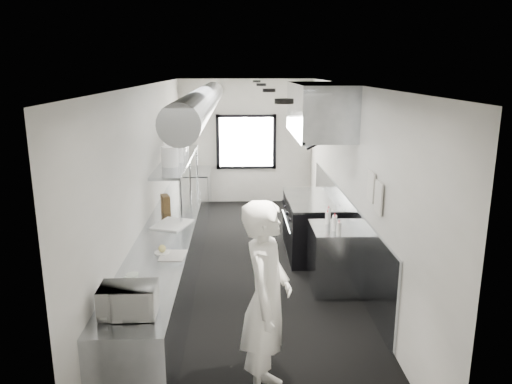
{
  "coord_description": "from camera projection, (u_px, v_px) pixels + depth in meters",
  "views": [
    {
      "loc": [
        -0.18,
        -7.11,
        3.04
      ],
      "look_at": [
        0.07,
        -0.2,
        1.29
      ],
      "focal_mm": 34.55,
      "sensor_mm": 36.0,
      "label": 1
    }
  ],
  "objects": [
    {
      "name": "newspaper",
      "position": [
        173.0,
        255.0,
        5.76
      ],
      "size": [
        0.31,
        0.38,
        0.01
      ],
      "primitive_type": "cube",
      "rotation": [
        0.0,
        0.0,
        -0.07
      ],
      "color": "silver",
      "rests_on": "prep_counter"
    },
    {
      "name": "wall_front",
      "position": [
        266.0,
        311.0,
        3.42
      ],
      "size": [
        3.0,
        0.02,
        2.8
      ],
      "primitive_type": "cube",
      "color": "silver",
      "rests_on": "floor"
    },
    {
      "name": "ceiling",
      "position": [
        251.0,
        85.0,
        6.95
      ],
      "size": [
        3.0,
        8.0,
        0.01
      ],
      "primitive_type": "cube",
      "color": "beige",
      "rests_on": "wall_back"
    },
    {
      "name": "pastry",
      "position": [
        162.0,
        248.0,
        5.83
      ],
      "size": [
        0.09,
        0.09,
        0.09
      ],
      "primitive_type": "sphere",
      "color": "#D7C971",
      "rests_on": "small_plate"
    },
    {
      "name": "squeeze_bottle_d",
      "position": [
        327.0,
        218.0,
        6.92
      ],
      "size": [
        0.07,
        0.07,
        0.17
      ],
      "primitive_type": "cylinder",
      "rotation": [
        0.0,
        0.0,
        -0.32
      ],
      "color": "silver",
      "rests_on": "bottle_station"
    },
    {
      "name": "notice_sheet_b",
      "position": [
        379.0,
        197.0,
        5.81
      ],
      "size": [
        0.02,
        0.28,
        0.38
      ],
      "primitive_type": "cube",
      "color": "silver",
      "rests_on": "wall_right"
    },
    {
      "name": "hvac_duct",
      "position": [
        203.0,
        101.0,
        7.37
      ],
      "size": [
        0.4,
        6.4,
        0.4
      ],
      "primitive_type": "cylinder",
      "rotation": [
        1.57,
        0.0,
        0.0
      ],
      "color": "gray",
      "rests_on": "ceiling"
    },
    {
      "name": "wall_back",
      "position": [
        246.0,
        142.0,
        11.17
      ],
      "size": [
        3.0,
        0.02,
        2.8
      ],
      "primitive_type": "cube",
      "color": "silver",
      "rests_on": "floor"
    },
    {
      "name": "far_work_table",
      "position": [
        194.0,
        191.0,
        10.59
      ],
      "size": [
        0.7,
        1.2,
        0.9
      ],
      "primitive_type": "cube",
      "color": "#959DA3",
      "rests_on": "floor"
    },
    {
      "name": "line_cook",
      "position": [
        266.0,
        301.0,
        4.51
      ],
      "size": [
        0.6,
        0.78,
        1.92
      ],
      "primitive_type": "imported",
      "rotation": [
        0.0,
        0.0,
        1.35
      ],
      "color": "white",
      "rests_on": "floor"
    },
    {
      "name": "wall_cladding",
      "position": [
        343.0,
        228.0,
        7.85
      ],
      "size": [
        0.03,
        5.5,
        1.1
      ],
      "primitive_type": "cube",
      "color": "#959DA3",
      "rests_on": "wall_right"
    },
    {
      "name": "notice_sheet_a",
      "position": [
        371.0,
        186.0,
        6.14
      ],
      "size": [
        0.02,
        0.28,
        0.38
      ],
      "primitive_type": "cube",
      "color": "silver",
      "rests_on": "wall_right"
    },
    {
      "name": "plate_stack_c",
      "position": [
        179.0,
        145.0,
        8.47
      ],
      "size": [
        0.3,
        0.3,
        0.34
      ],
      "primitive_type": "cylinder",
      "rotation": [
        0.0,
        0.0,
        -0.25
      ],
      "color": "white",
      "rests_on": "pass_shelf"
    },
    {
      "name": "prep_counter",
      "position": [
        171.0,
        255.0,
        7.0
      ],
      "size": [
        0.7,
        6.0,
        0.9
      ],
      "primitive_type": "cube",
      "color": "#959DA3",
      "rests_on": "floor"
    },
    {
      "name": "wall_left",
      "position": [
        149.0,
        182.0,
        7.24
      ],
      "size": [
        0.02,
        8.0,
        2.8
      ],
      "primitive_type": "cube",
      "color": "silver",
      "rests_on": "floor"
    },
    {
      "name": "range",
      "position": [
        312.0,
        226.0,
        8.24
      ],
      "size": [
        0.88,
        1.6,
        0.94
      ],
      "color": "black",
      "rests_on": "floor"
    },
    {
      "name": "cutting_board",
      "position": [
        172.0,
        224.0,
        6.89
      ],
      "size": [
        0.59,
        0.67,
        0.02
      ],
      "primitive_type": "cube",
      "rotation": [
        0.0,
        0.0,
        -0.34
      ],
      "color": "silver",
      "rests_on": "prep_counter"
    },
    {
      "name": "squeeze_bottle_b",
      "position": [
        334.0,
        224.0,
        6.62
      ],
      "size": [
        0.07,
        0.07,
        0.2
      ],
      "primitive_type": "cylinder",
      "rotation": [
        0.0,
        0.0,
        -0.03
      ],
      "color": "silver",
      "rests_on": "bottle_station"
    },
    {
      "name": "deli_tub_b",
      "position": [
        132.0,
        278.0,
        5.04
      ],
      "size": [
        0.15,
        0.15,
        0.09
      ],
      "primitive_type": "cylinder",
      "rotation": [
        0.0,
        0.0,
        0.16
      ],
      "color": "beige",
      "rests_on": "prep_counter"
    },
    {
      "name": "exhaust_hood",
      "position": [
        319.0,
        110.0,
        7.77
      ],
      "size": [
        0.81,
        2.2,
        0.88
      ],
      "color": "#959DA3",
      "rests_on": "ceiling"
    },
    {
      "name": "plate_stack_d",
      "position": [
        181.0,
        140.0,
        8.83
      ],
      "size": [
        0.32,
        0.32,
        0.41
      ],
      "primitive_type": "cylinder",
      "rotation": [
        0.0,
        0.0,
        -0.24
      ],
      "color": "white",
      "rests_on": "pass_shelf"
    },
    {
      "name": "floor",
      "position": [
        251.0,
        269.0,
        7.64
      ],
      "size": [
        3.0,
        8.0,
        0.01
      ],
      "primitive_type": "cube",
      "color": "black",
      "rests_on": "ground"
    },
    {
      "name": "pass_shelf",
      "position": [
        178.0,
        161.0,
        8.19
      ],
      "size": [
        0.45,
        3.0,
        0.68
      ],
      "color": "#959DA3",
      "rests_on": "prep_counter"
    },
    {
      "name": "small_plate",
      "position": [
        162.0,
        253.0,
        5.84
      ],
      "size": [
        0.25,
        0.25,
        0.02
      ],
      "primitive_type": "cylinder",
      "rotation": [
        0.0,
        0.0,
        -0.41
      ],
      "color": "white",
      "rests_on": "prep_counter"
    },
    {
      "name": "microwave",
      "position": [
        128.0,
        300.0,
        4.36
      ],
      "size": [
        0.47,
        0.36,
        0.28
      ],
      "primitive_type": "imported",
      "rotation": [
        0.0,
        0.0,
        0.02
      ],
      "color": "silver",
      "rests_on": "prep_counter"
    },
    {
      "name": "plate_stack_a",
      "position": [
        170.0,
        156.0,
        7.5
      ],
      "size": [
        0.34,
        0.34,
        0.31
      ],
      "primitive_type": "cylinder",
      "rotation": [
        0.0,
        0.0,
        -0.37
      ],
      "color": "white",
      "rests_on": "pass_shelf"
    },
    {
      "name": "wall_right",
      "position": [
        351.0,
        181.0,
        7.35
      ],
      "size": [
        0.02,
        8.0,
        2.8
      ],
      "primitive_type": "cube",
      "color": "silver",
      "rests_on": "floor"
    },
    {
      "name": "squeeze_bottle_e",
      "position": [
        328.0,
        215.0,
        7.02
      ],
      "size": [
        0.09,
        0.09,
        0.2
      ],
      "primitive_type": "cylinder",
      "rotation": [
        0.0,
        0.0,
        -0.42
      ],
      "color": "silver",
      "rests_on": "bottle_station"
    },
    {
      "name": "deli_tub_a",
      "position": [
        129.0,
        282.0,
        4.94
      ],
      "size": [
        0.13,
        0.13,
        0.09
      ],
      "primitive_type": "cylinder",
      "rotation": [
        0.0,
        0.0,
        -0.01
      ],
      "color": "beige",
      "rests_on": "prep_counter"
    },
    {
      "name": "service_window",
      "position": [
        246.0,
        142.0,
        11.14
      ],
      "size": [
        1.36,
        0.05,
        1.25
      ],
      "color": "white",
      "rests_on": "wall_back"
    },
    {
      "name": "knife_block",
      "position": [
        166.0,
        203.0,
        7.5
      ],
      "size": [
        0.18,
        0.26,
        0.25
      ],
      "primitive_type": "cube",
      "rotation": [
        0.0,
        0.0,
        0.34
      ],
      "color": "brown",
      "rests_on": "prep_counter"
    },
    {
      "name": "squeeze_bottle_c",
      "position": [
        335.0,
        221.0,
        6.76
      ],
      "size": [
        0.08,
        0.08,
        0.17
      ],
      "primitive_type": "cylinder",
      "rotation": [
        0.0,
        0.0,
        0.36
      ],
      "color": "silver",
      "rests_on": "bottle_station"
    },
    {
      "name": "squeeze_bottle_a",
      "position": [
        339.0,
        229.0,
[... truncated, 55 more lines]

